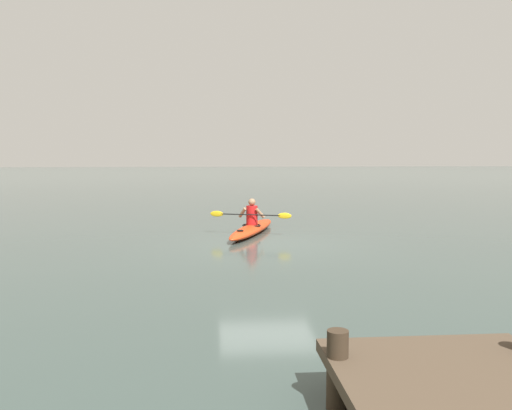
# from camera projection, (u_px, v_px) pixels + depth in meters

# --- Properties ---
(ground_plane) EXTENTS (160.00, 160.00, 0.00)m
(ground_plane) POSITION_uv_depth(u_px,v_px,m) (267.00, 244.00, 14.04)
(ground_plane) COLOR #384742
(kayak) EXTENTS (1.95, 4.20, 0.28)m
(kayak) POSITION_uv_depth(u_px,v_px,m) (252.00, 229.00, 15.83)
(kayak) COLOR red
(kayak) RESTS_ON ground
(kayaker) EXTENTS (2.31, 0.83, 0.76)m
(kayaker) POSITION_uv_depth(u_px,v_px,m) (252.00, 213.00, 15.74)
(kayaker) COLOR red
(kayaker) RESTS_ON kayak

